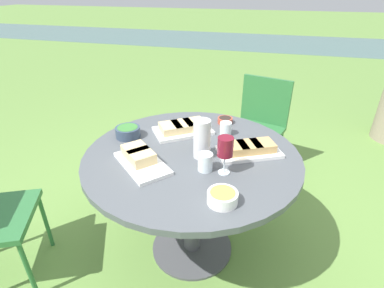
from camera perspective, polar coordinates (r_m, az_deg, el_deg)
The scene contains 15 objects.
ground_plane at distance 2.19m, azimuth 0.00°, elevation -19.06°, with size 40.00×40.00×0.00m, color #668E42.
river_strip at distance 9.81m, azimuth 13.75°, elevation 18.35°, with size 40.00×3.11×0.01m.
dining_table at distance 1.78m, azimuth 0.00°, elevation -5.14°, with size 1.23×1.23×0.76m.
chair_near_left at distance 2.75m, azimuth 12.68°, elevation 4.36°, with size 0.54×0.53×0.89m.
water_pitcher at distance 1.63m, azimuth 1.91°, elevation 0.99°, with size 0.10×0.09×0.22m.
wine_glass at distance 1.48m, azimuth 6.36°, elevation -0.70°, with size 0.08×0.08×0.20m.
platter_bread_main at distance 1.63m, azimuth -9.86°, elevation -2.67°, with size 0.39×0.37×0.08m.
platter_charcuterie at distance 1.73m, azimuth 10.82°, elevation -0.93°, with size 0.40×0.33×0.07m.
platter_sandwich_side at distance 1.94m, azimuth -1.75°, elevation 3.08°, with size 0.42×0.39×0.07m.
bowl_fries at distance 1.34m, azimuth 5.83°, elevation -9.98°, with size 0.14×0.14×0.06m.
bowl_salad at distance 1.92m, azimuth -12.12°, elevation 2.37°, with size 0.15×0.15×0.07m.
bowl_olives at distance 2.09m, azimuth 6.31°, elevation 4.55°, with size 0.10×0.10×0.04m.
cup_water_near at distance 1.54m, azimuth 2.55°, elevation -3.44°, with size 0.08×0.08×0.10m.
cup_water_far at distance 1.92m, azimuth 6.44°, elevation 2.93°, with size 0.07×0.07×0.08m.
handbag at distance 3.01m, azimuth -1.96°, elevation -1.21°, with size 0.30×0.14×0.37m.
Camera 1 is at (0.40, -1.42, 1.62)m, focal length 28.00 mm.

